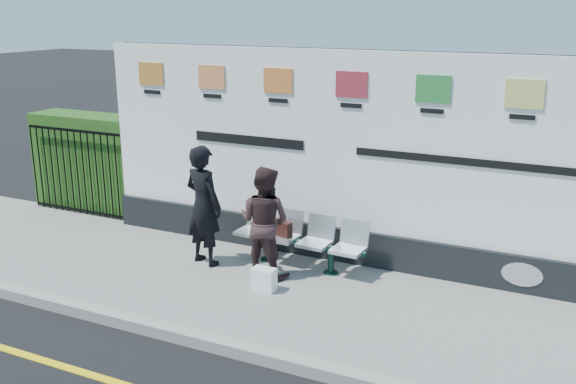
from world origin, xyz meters
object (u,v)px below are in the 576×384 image
object	(u,v)px
bench	(298,253)
billboard	(351,173)
woman_right	(264,222)
woman_left	(204,205)

from	to	relation	value
bench	billboard	bearing A→B (deg)	47.72
bench	woman_right	bearing A→B (deg)	-119.90
billboard	woman_right	size ratio (longest dim) A/B	5.22
bench	woman_right	world-z (taller)	woman_right
woman_left	billboard	bearing A→B (deg)	-136.53
billboard	bench	bearing A→B (deg)	-135.54
billboard	bench	distance (m)	1.34
woman_left	woman_right	size ratio (longest dim) A/B	1.13
bench	woman_left	xyz separation A→B (m)	(-1.27, -0.45, 0.66)
billboard	bench	world-z (taller)	billboard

